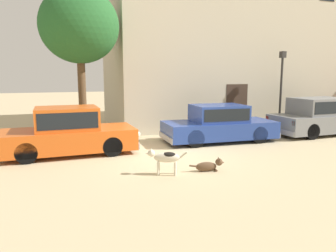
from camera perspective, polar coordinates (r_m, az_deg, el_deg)
ground_plane at (r=10.21m, az=-0.36°, el=-5.21°), size 80.00×80.00×0.00m
parked_sedan_nearest at (r=10.68m, az=-17.28°, el=-0.91°), size 4.27×1.77×1.52m
parked_sedan_second at (r=12.34m, az=9.05°, el=0.46°), size 4.45×1.97×1.40m
parked_sedan_third at (r=15.19m, az=25.66°, el=1.60°), size 4.73×1.87×1.56m
apartment_block at (r=18.62m, az=14.16°, el=16.19°), size 14.98×5.32×9.81m
stray_dog_spotted at (r=8.16m, az=-0.49°, el=-5.60°), size 1.00×0.49×0.68m
stray_dog_tan at (r=8.60m, az=7.41°, el=-6.98°), size 0.96×0.30×0.36m
street_lamp at (r=15.34m, az=19.53°, el=7.73°), size 0.22×0.22×3.54m
acacia_tree_left at (r=13.02m, az=-15.48°, el=16.71°), size 2.97×2.67×5.76m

